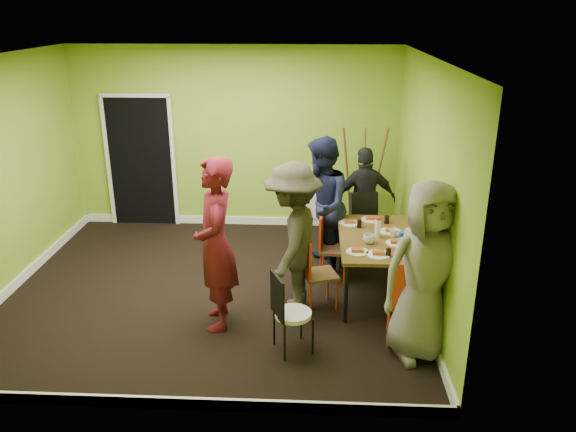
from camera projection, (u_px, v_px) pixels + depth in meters
The scene contains 28 objects.
ground at pixel (215, 289), 7.02m from camera, with size 5.00×5.00×0.00m, color black.
room_walls at pixel (209, 214), 6.72m from camera, with size 5.04×4.54×2.82m.
dining_table at pixel (377, 241), 6.67m from camera, with size 0.90×1.50×0.75m.
chair_left_far at pixel (329, 243), 7.15m from camera, with size 0.40×0.40×0.86m.
chair_left_near at pixel (314, 268), 6.43m from camera, with size 0.46×0.46×0.89m.
chair_back_end at pixel (364, 213), 7.70m from camera, with size 0.49×0.54×0.93m.
chair_front_end at pixel (407, 298), 5.70m from camera, with size 0.44×0.45×0.96m.
chair_bentwood at pixel (288, 309), 5.60m from camera, with size 0.45×0.44×0.87m.
easel at pixel (363, 182), 8.42m from camera, with size 0.68×0.64×1.69m.
plate_near_left at pixel (350, 223), 7.06m from camera, with size 0.26×0.26×0.01m, color white.
plate_near_right at pixel (357, 252), 6.23m from camera, with size 0.25×0.25×0.01m, color white.
plate_far_back at pixel (371, 220), 7.17m from camera, with size 0.25×0.25×0.01m, color white.
plate_far_front at pixel (378, 255), 6.17m from camera, with size 0.27×0.27×0.01m, color white.
plate_wall_back at pixel (391, 232), 6.79m from camera, with size 0.26×0.26×0.01m, color white.
plate_wall_front at pixel (396, 243), 6.46m from camera, with size 0.23×0.23×0.01m, color white.
thermos at pixel (378, 228), 6.61m from camera, with size 0.07×0.07×0.22m, color white.
blue_bottle at pixel (401, 240), 6.31m from camera, with size 0.08×0.08×0.20m, color #173FAE.
orange_bottle at pixel (375, 228), 6.81m from camera, with size 0.04×0.04×0.08m, color #EF3E16.
glass_mid at pixel (359, 224), 6.91m from camera, with size 0.06×0.06×0.10m, color black.
glass_back at pixel (387, 220), 7.05m from camera, with size 0.06×0.06×0.10m, color black.
glass_front at pixel (388, 252), 6.12m from camera, with size 0.06×0.06×0.09m, color black.
cup_a at pixel (369, 239), 6.46m from camera, with size 0.14×0.14×0.11m, color white.
cup_b at pixel (394, 233), 6.63m from camera, with size 0.11×0.11×0.10m, color white.
person_standing at pixel (216, 244), 5.93m from camera, with size 0.69×0.46×1.91m, color #5B0F18.
person_left_far at pixel (321, 206), 7.22m from camera, with size 0.87×0.68×1.80m, color #141832.
person_left_near at pixel (293, 240), 6.23m from camera, with size 1.14×0.66×1.76m, color #302B20.
person_back_end at pixel (365, 201), 7.84m from camera, with size 0.89×0.37×1.52m, color black.
person_front_end at pixel (426, 272), 5.39m from camera, with size 0.89×0.58×1.83m, color gray.
Camera 1 is at (1.22, -6.20, 3.32)m, focal length 35.00 mm.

